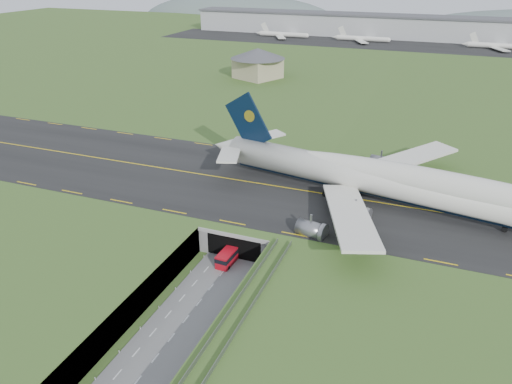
% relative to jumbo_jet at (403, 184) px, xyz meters
% --- Properties ---
extents(ground, '(900.00, 900.00, 0.00)m').
position_rel_jumbo_jet_xyz_m(ground, '(-30.35, -32.34, -11.90)').
color(ground, '#405F26').
rests_on(ground, ground).
extents(airfield_deck, '(800.00, 800.00, 6.00)m').
position_rel_jumbo_jet_xyz_m(airfield_deck, '(-30.35, -32.34, -8.90)').
color(airfield_deck, gray).
rests_on(airfield_deck, ground).
extents(trench_road, '(12.00, 75.00, 0.20)m').
position_rel_jumbo_jet_xyz_m(trench_road, '(-30.35, -39.84, -11.80)').
color(trench_road, slate).
rests_on(trench_road, ground).
extents(taxiway, '(800.00, 44.00, 0.18)m').
position_rel_jumbo_jet_xyz_m(taxiway, '(-30.35, 0.66, -5.81)').
color(taxiway, black).
rests_on(taxiway, airfield_deck).
extents(tunnel_portal, '(17.00, 22.30, 6.00)m').
position_rel_jumbo_jet_xyz_m(tunnel_portal, '(-30.35, -15.62, -8.56)').
color(tunnel_portal, gray).
rests_on(tunnel_portal, ground).
extents(guideway, '(3.00, 53.00, 7.05)m').
position_rel_jumbo_jet_xyz_m(guideway, '(-19.35, -51.45, -6.58)').
color(guideway, '#A8A8A3').
rests_on(guideway, ground).
extents(jumbo_jet, '(105.10, 64.92, 21.83)m').
position_rel_jumbo_jet_xyz_m(jumbo_jet, '(0.00, 0.00, 0.00)').
color(jumbo_jet, silver).
rests_on(jumbo_jet, ground).
extents(shuttle_tram, '(3.02, 7.18, 2.89)m').
position_rel_jumbo_jet_xyz_m(shuttle_tram, '(-30.78, -26.19, -10.30)').
color(shuttle_tram, '#AC0B17').
rests_on(shuttle_tram, ground).
extents(service_building, '(33.20, 33.20, 13.74)m').
position_rel_jumbo_jet_xyz_m(service_building, '(-77.94, 113.11, 2.24)').
color(service_building, tan).
rests_on(service_building, ground).
extents(cargo_terminal, '(320.00, 67.00, 15.60)m').
position_rel_jumbo_jet_xyz_m(cargo_terminal, '(-30.47, 267.08, 2.06)').
color(cargo_terminal, '#B2B2B2').
rests_on(cargo_terminal, ground).
extents(distant_hills, '(700.00, 91.00, 60.00)m').
position_rel_jumbo_jet_xyz_m(distant_hills, '(34.03, 397.66, -15.90)').
color(distant_hills, slate).
rests_on(distant_hills, ground).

